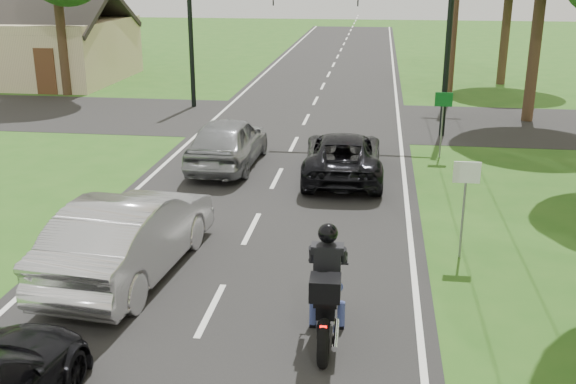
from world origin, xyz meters
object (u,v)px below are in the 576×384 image
object	(u,v)px
silver_suv	(228,142)
sign_white	(466,186)
silver_sedan	(130,235)
dark_suv	(343,155)
sign_green	(443,109)
traffic_signal	(396,19)
motorcycle_rider	(327,296)

from	to	relation	value
silver_suv	sign_white	size ratio (longest dim) A/B	2.15
silver_sedan	silver_suv	xyz separation A→B (m)	(0.26, 7.76, -0.05)
dark_suv	sign_green	xyz separation A→B (m)	(3.01, 2.58, 0.92)
traffic_signal	sign_green	size ratio (longest dim) A/B	3.00
silver_suv	sign_green	size ratio (longest dim) A/B	2.15
dark_suv	silver_sedan	world-z (taller)	silver_sedan
motorcycle_rider	dark_suv	xyz separation A→B (m)	(-0.24, 9.11, -0.13)
motorcycle_rider	silver_sedan	distance (m)	4.53
motorcycle_rider	silver_suv	world-z (taller)	motorcycle_rider
silver_suv	sign_white	world-z (taller)	sign_white
motorcycle_rider	silver_sedan	xyz separation A→B (m)	(-4.07, 2.00, 0.04)
silver_suv	traffic_signal	xyz separation A→B (m)	(5.00, 4.95, 3.35)
sign_white	silver_sedan	bearing A→B (deg)	-165.72
motorcycle_rider	sign_white	size ratio (longest dim) A/B	1.12
silver_sedan	sign_green	xyz separation A→B (m)	(6.83, 9.69, 0.75)
silver_sedan	traffic_signal	xyz separation A→B (m)	(5.27, 12.70, 3.29)
traffic_signal	sign_white	bearing A→B (deg)	-82.95
traffic_signal	sign_white	distance (m)	11.39
dark_suv	silver_sedan	distance (m)	8.07
dark_suv	traffic_signal	bearing A→B (deg)	-106.78
motorcycle_rider	traffic_signal	size ratio (longest dim) A/B	0.37
silver_suv	sign_white	bearing A→B (deg)	137.95
motorcycle_rider	traffic_signal	xyz separation A→B (m)	(1.20, 14.71, 3.33)
traffic_signal	silver_sedan	bearing A→B (deg)	-112.52
silver_suv	traffic_signal	world-z (taller)	traffic_signal
silver_suv	dark_suv	bearing A→B (deg)	171.18
traffic_signal	sign_green	xyz separation A→B (m)	(1.56, -3.02, -2.54)
dark_suv	silver_suv	world-z (taller)	silver_suv
silver_suv	sign_green	distance (m)	6.89
motorcycle_rider	sign_white	world-z (taller)	sign_white
dark_suv	sign_white	bearing A→B (deg)	115.04
silver_suv	sign_green	xyz separation A→B (m)	(6.57, 1.93, 0.81)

